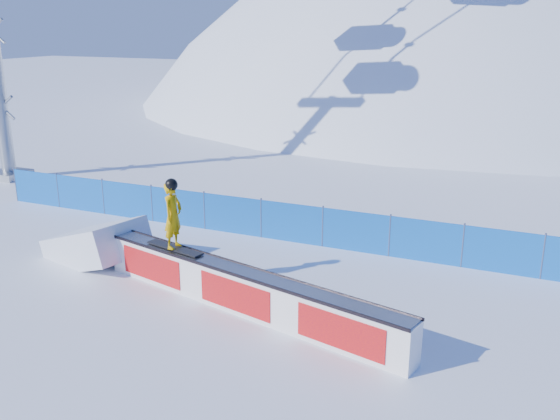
% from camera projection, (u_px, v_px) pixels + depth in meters
% --- Properties ---
extents(ground, '(160.00, 160.00, 0.00)m').
position_uv_depth(ground, '(218.00, 300.00, 14.90)').
color(ground, white).
rests_on(ground, ground).
extents(snow_hill, '(64.00, 64.00, 64.00)m').
position_uv_depth(snow_hill, '(449.00, 299.00, 56.91)').
color(snow_hill, white).
rests_on(snow_hill, ground).
extents(safety_fence, '(22.05, 0.05, 1.30)m').
position_uv_depth(safety_fence, '(291.00, 223.00, 18.66)').
color(safety_fence, blue).
rests_on(safety_fence, ground).
extents(rail_box, '(8.50, 2.65, 1.03)m').
position_uv_depth(rail_box, '(243.00, 291.00, 14.21)').
color(rail_box, white).
rests_on(rail_box, ground).
extents(snow_ramp, '(3.21, 2.43, 1.79)m').
position_uv_depth(snow_ramp, '(98.00, 259.00, 17.50)').
color(snow_ramp, white).
rests_on(snow_ramp, ground).
extents(snowboarder, '(1.72, 0.71, 1.78)m').
position_uv_depth(snowboarder, '(173.00, 215.00, 15.08)').
color(snowboarder, black).
rests_on(snowboarder, rail_box).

